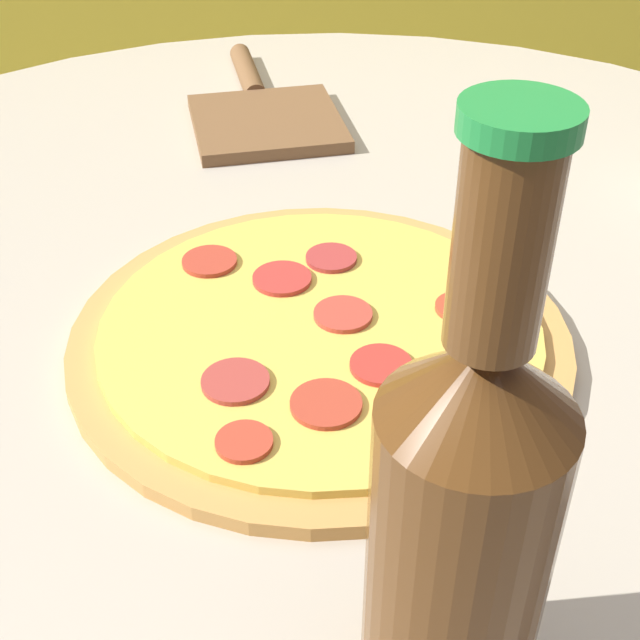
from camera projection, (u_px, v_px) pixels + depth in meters
name	position (u px, v px, depth m)	size (l,w,h in m)	color
table	(329.00, 463.00, 0.74)	(1.09, 1.09, 0.72)	#B2A893
pizza	(320.00, 335.00, 0.58)	(0.33, 0.33, 0.02)	#C68E47
beer_bottle	(462.00, 524.00, 0.33)	(0.07, 0.07, 0.27)	#563314
pizza_paddle	(263.00, 112.00, 0.87)	(0.17, 0.27, 0.02)	brown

